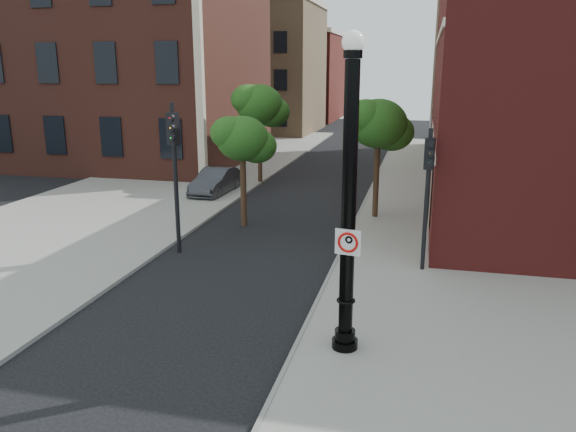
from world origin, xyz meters
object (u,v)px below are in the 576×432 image
(lamppost, at_px, (348,215))
(traffic_signal_right, at_px, (428,178))
(parked_car, at_px, (216,181))
(no_parking_sign, at_px, (348,242))
(traffic_signal_left, at_px, (174,154))

(lamppost, distance_m, traffic_signal_right, 5.88)
(parked_car, distance_m, traffic_signal_right, 14.02)
(no_parking_sign, xyz_separation_m, parked_car, (-8.70, 15.00, -2.00))
(parked_car, bearing_deg, traffic_signal_right, -39.30)
(lamppost, xyz_separation_m, parked_car, (-8.67, 14.82, -2.55))
(lamppost, xyz_separation_m, traffic_signal_left, (-6.61, 5.70, 0.26))
(lamppost, height_order, traffic_signal_right, lamppost)
(traffic_signal_left, distance_m, traffic_signal_right, 8.28)
(parked_car, height_order, traffic_signal_right, traffic_signal_right)
(lamppost, height_order, parked_car, lamppost)
(parked_car, bearing_deg, lamppost, -57.34)
(traffic_signal_left, bearing_deg, lamppost, -25.17)
(parked_car, distance_m, traffic_signal_left, 9.76)
(no_parking_sign, xyz_separation_m, traffic_signal_right, (1.63, 5.82, 0.38))
(parked_car, height_order, traffic_signal_left, traffic_signal_left)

